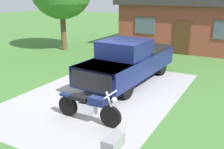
# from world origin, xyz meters

# --- Properties ---
(ground_plane) EXTENTS (80.00, 80.00, 0.00)m
(ground_plane) POSITION_xyz_m (0.00, 0.00, 0.00)
(ground_plane) COLOR #447533
(driveway_pad) EXTENTS (5.45, 8.48, 0.01)m
(driveway_pad) POSITION_xyz_m (0.00, 0.00, 0.00)
(driveway_pad) COLOR #A3A3A3
(driveway_pad) RESTS_ON ground
(motorcycle) EXTENTS (2.21, 0.70, 1.09)m
(motorcycle) POSITION_xyz_m (0.78, -2.13, 0.47)
(motorcycle) COLOR black
(motorcycle) RESTS_ON ground
(pickup_truck) EXTENTS (2.28, 5.72, 1.90)m
(pickup_truck) POSITION_xyz_m (0.22, 1.95, 0.95)
(pickup_truck) COLOR black
(pickup_truck) RESTS_ON ground
(neighbor_house) EXTENTS (9.60, 5.60, 3.50)m
(neighbor_house) POSITION_xyz_m (0.85, 10.92, 1.79)
(neighbor_house) COLOR brown
(neighbor_house) RESTS_ON ground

